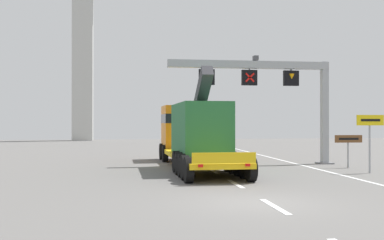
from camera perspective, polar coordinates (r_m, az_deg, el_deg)
The scene contains 8 objects.
ground at distance 15.05m, azimuth 7.66°, elevation -10.03°, with size 112.00×112.00×0.00m, color slate.
lane_markings at distance 29.56m, azimuth 0.77°, elevation -5.22°, with size 0.20×44.25×0.01m.
edge_line_right at distance 28.30m, azimuth 13.35°, elevation -5.44°, with size 0.20×63.00×0.01m, color silver.
overhead_lane_gantry at distance 28.54m, azimuth 9.81°, elevation 4.63°, with size 10.15×0.90×6.56m.
heavy_haul_truck_yellow at distance 26.89m, azimuth 0.05°, elevation -1.48°, with size 3.28×14.11×5.30m.
exit_sign_yellow at distance 24.85m, azimuth 21.06°, elevation -1.09°, with size 1.43×0.15×2.92m.
tourist_info_sign_brown at distance 27.33m, azimuth 18.69°, elevation -2.66°, with size 1.60×0.15×1.84m.
bridge_pylon_distant at distance 68.54m, azimuth -13.28°, elevation 13.09°, with size 9.00×2.00×36.02m.
Camera 1 is at (-3.94, -14.30, 2.55)m, focal length 43.34 mm.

